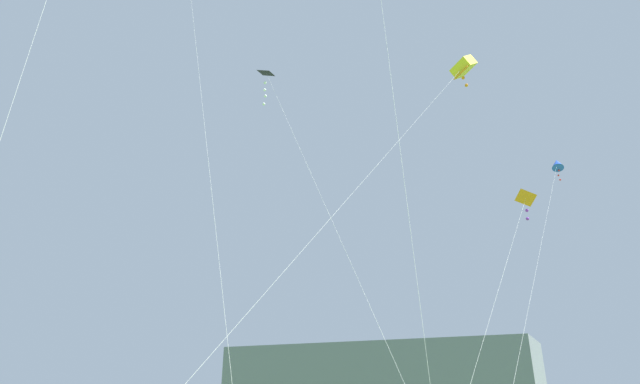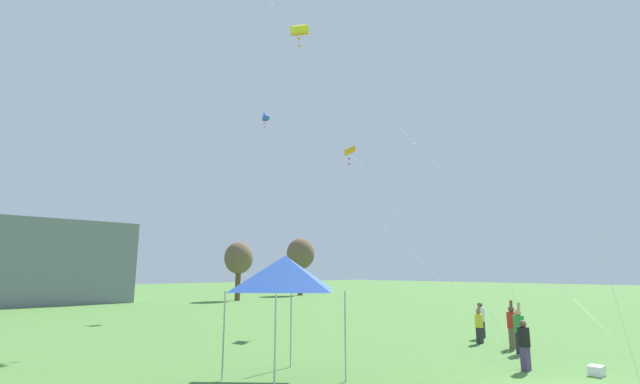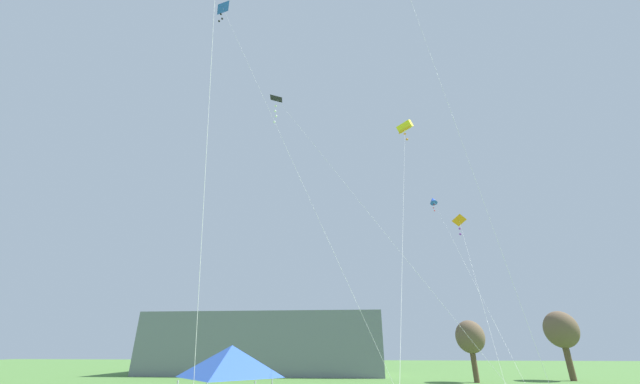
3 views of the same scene
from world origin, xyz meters
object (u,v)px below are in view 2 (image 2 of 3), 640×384
object	(u,v)px
kite_blue_diamond_4	(265,116)
kite_orange_delta_5	(350,152)
festival_tent	(285,273)
cooler_box	(597,371)
person_white_shirt	(481,319)
person_green_shirt	(519,329)
person_yellow_shirt	(479,324)
person_red_shirt	(512,325)
person_black_shirt	(524,343)
kite_yellow_box_6	(299,31)

from	to	relation	value
kite_blue_diamond_4	kite_orange_delta_5	bearing A→B (deg)	-97.03
festival_tent	cooler_box	bearing A→B (deg)	-38.45
person_white_shirt	person_green_shirt	size ratio (longest dim) A/B	0.86
person_white_shirt	person_green_shirt	xyz separation A→B (m)	(-2.63, -3.02, 0.04)
person_yellow_shirt	kite_orange_delta_5	size ratio (longest dim) A/B	0.15
person_red_shirt	person_black_shirt	bearing A→B (deg)	-77.26
person_green_shirt	cooler_box	bearing A→B (deg)	-124.62
person_green_shirt	kite_blue_diamond_4	xyz separation A→B (m)	(3.41, 23.35, 16.50)
person_white_shirt	person_yellow_shirt	bearing A→B (deg)	-0.72
person_white_shirt	kite_orange_delta_5	xyz separation A→B (m)	(-0.73, 8.14, 10.24)
cooler_box	kite_yellow_box_6	world-z (taller)	kite_yellow_box_6
person_red_shirt	person_yellow_shirt	bearing A→B (deg)	161.13
festival_tent	person_black_shirt	distance (m)	8.47
festival_tent	person_black_shirt	world-z (taller)	festival_tent
kite_yellow_box_6	person_yellow_shirt	bearing A→B (deg)	-82.76
person_black_shirt	kite_blue_diamond_4	size ratio (longest dim) A/B	0.07
festival_tent	kite_blue_diamond_4	distance (m)	28.12
person_green_shirt	kite_yellow_box_6	world-z (taller)	kite_yellow_box_6
cooler_box	kite_orange_delta_5	xyz separation A→B (m)	(3.85, 14.36, 11.03)
kite_yellow_box_6	kite_blue_diamond_4	bearing A→B (deg)	68.35
person_yellow_shirt	kite_orange_delta_5	world-z (taller)	kite_orange_delta_5
person_yellow_shirt	person_black_shirt	size ratio (longest dim) A/B	1.07
person_red_shirt	kite_yellow_box_6	world-z (taller)	kite_yellow_box_6
person_white_shirt	festival_tent	bearing A→B (deg)	-25.38
cooler_box	person_red_shirt	xyz separation A→B (m)	(2.97, 3.93, 0.83)
cooler_box	kite_orange_delta_5	bearing A→B (deg)	75.00
person_green_shirt	person_yellow_shirt	xyz separation A→B (m)	(1.11, 2.33, -0.13)
person_black_shirt	kite_blue_diamond_4	bearing A→B (deg)	99.43
person_red_shirt	kite_yellow_box_6	bearing A→B (deg)	170.40
kite_yellow_box_6	person_black_shirt	bearing A→B (deg)	-99.58
person_green_shirt	person_yellow_shirt	distance (m)	2.58
person_yellow_shirt	kite_blue_diamond_4	xyz separation A→B (m)	(2.29, 21.03, 16.63)
person_white_shirt	person_red_shirt	bearing A→B (deg)	29.49
person_black_shirt	person_red_shirt	bearing A→B (deg)	52.11
person_black_shirt	person_yellow_shirt	bearing A→B (deg)	66.41
kite_blue_diamond_4	kite_yellow_box_6	distance (m)	10.59
person_green_shirt	person_black_shirt	size ratio (longest dim) A/B	1.23
festival_tent	person_green_shirt	bearing A→B (deg)	-17.17
person_yellow_shirt	kite_yellow_box_6	world-z (taller)	kite_yellow_box_6
kite_orange_delta_5	person_white_shirt	bearing A→B (deg)	-84.87
festival_tent	cooler_box	xyz separation A→B (m)	(7.83, -6.21, -3.07)
festival_tent	cooler_box	world-z (taller)	festival_tent
kite_blue_diamond_4	kite_orange_delta_5	xyz separation A→B (m)	(-1.50, -12.19, -6.30)
cooler_box	kite_yellow_box_6	distance (m)	26.50
cooler_box	person_white_shirt	world-z (taller)	person_white_shirt
festival_tent	person_black_shirt	xyz separation A→B (m)	(6.84, -4.42, -2.34)
person_black_shirt	kite_orange_delta_5	distance (m)	16.95
person_black_shirt	kite_blue_diamond_4	distance (m)	30.47
person_green_shirt	kite_orange_delta_5	world-z (taller)	kite_orange_delta_5
cooler_box	kite_blue_diamond_4	bearing A→B (deg)	78.61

